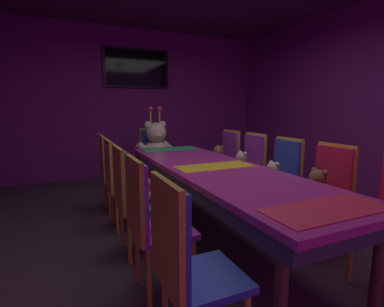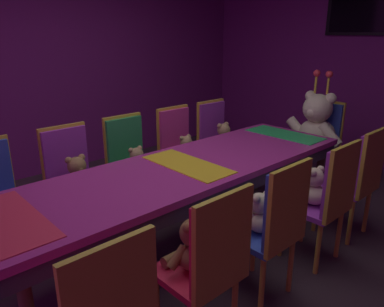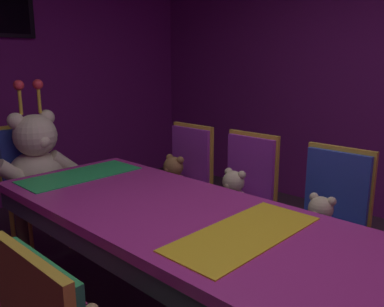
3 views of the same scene
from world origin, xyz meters
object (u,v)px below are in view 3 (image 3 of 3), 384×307
banquet_table (244,252)px  chair_right_2 (331,213)px  teddy_left_3 (23,279)px  king_teddy_bear (38,160)px  chair_right_4 (186,174)px  teddy_right_2 (319,223)px  teddy_right_4 (173,178)px  throne_chair (30,174)px  teddy_right_3 (233,195)px  chair_right_3 (245,189)px

banquet_table → chair_right_2: (0.85, -0.01, -0.06)m
teddy_left_3 → king_teddy_bear: 1.49m
teddy_left_3 → chair_right_4: bearing=19.9°
banquet_table → king_teddy_bear: bearing=90.0°
teddy_right_2 → chair_right_2: bearing=180.0°
teddy_right_4 → teddy_right_2: bearing=89.8°
teddy_right_2 → throne_chair: throne_chair is taller
chair_right_2 → chair_right_4: size_ratio=1.00×
teddy_right_4 → throne_chair: (-0.71, 0.91, 0.00)m
chair_right_4 → king_teddy_bear: bearing=-40.8°
teddy_right_2 → banquet_table: bearing=-0.7°
teddy_left_3 → king_teddy_bear: king_teddy_bear is taller
teddy_right_2 → teddy_right_4: bearing=-90.2°
banquet_table → king_teddy_bear: size_ratio=3.55×
teddy_right_3 → throne_chair: throne_chair is taller
chair_right_3 → teddy_right_3: chair_right_3 is taller
banquet_table → teddy_left_3: bearing=138.5°
teddy_right_2 → chair_right_3: (0.17, 0.64, 0.02)m
chair_right_3 → teddy_right_3: bearing=-0.0°
chair_right_4 → chair_right_2: bearing=89.7°
teddy_right_3 → king_teddy_bear: 1.50m
teddy_right_2 → chair_right_3: bearing=-104.8°
chair_right_3 → teddy_right_4: (-0.17, 0.56, -0.00)m
teddy_right_2 → teddy_left_3: bearing=-24.2°
teddy_right_4 → king_teddy_bear: size_ratio=0.37×
chair_right_4 → throne_chair: same height
chair_right_4 → throne_chair: 1.25m
throne_chair → teddy_right_4: bearing=38.0°
chair_right_2 → chair_right_4: same height
chair_right_2 → throne_chair: size_ratio=1.00×
teddy_right_2 → king_teddy_bear: bearing=-70.0°
teddy_right_3 → king_teddy_bear: size_ratio=0.36×
king_teddy_bear → teddy_right_4: bearing=43.8°
chair_right_4 → king_teddy_bear: king_teddy_bear is taller
teddy_right_3 → teddy_right_4: 0.56m
chair_right_2 → chair_right_3: same height
banquet_table → teddy_right_3: 0.97m
chair_right_2 → teddy_left_3: bearing=-22.2°
banquet_table → throne_chair: size_ratio=3.16×
teddy_right_4 → king_teddy_bear: king_teddy_bear is taller
banquet_table → throne_chair: throne_chair is taller
teddy_right_2 → teddy_right_4: size_ratio=0.91×
teddy_right_4 → teddy_left_3: bearing=21.7°
teddy_left_3 → king_teddy_bear: (0.71, 1.30, 0.17)m
chair_right_3 → teddy_right_3: size_ratio=3.07×
teddy_left_3 → teddy_right_4: size_ratio=0.83×
banquet_table → teddy_right_4: size_ratio=9.47×
chair_right_2 → teddy_right_4: chair_right_2 is taller
teddy_left_3 → teddy_right_3: teddy_right_3 is taller
teddy_left_3 → chair_right_2: 1.68m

